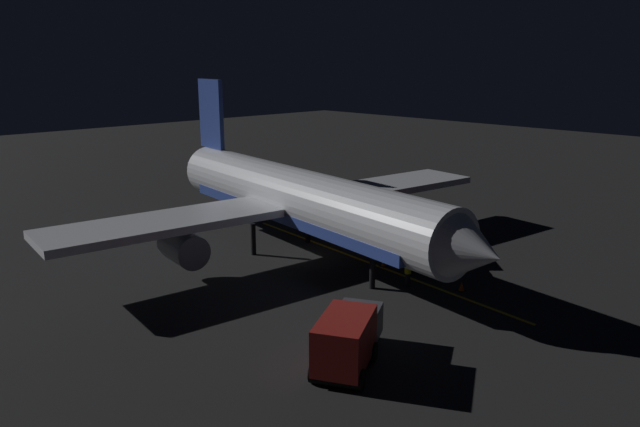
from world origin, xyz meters
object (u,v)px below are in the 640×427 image
traffic_cone_near_left (462,287)px  baggage_truck (348,339)px  airliner (295,199)px  traffic_cone_near_right (384,263)px  catering_truck (417,239)px  ground_crew_worker (408,273)px

traffic_cone_near_left → baggage_truck: bearing=7.5°
airliner → baggage_truck: size_ratio=5.95×
airliner → traffic_cone_near_right: 7.54m
catering_truck → airliner: bearing=-47.0°
traffic_cone_near_left → traffic_cone_near_right: size_ratio=1.00×
airliner → traffic_cone_near_left: size_ratio=62.85×
catering_truck → ground_crew_worker: catering_truck is taller
baggage_truck → traffic_cone_near_left: baggage_truck is taller
traffic_cone_near_right → traffic_cone_near_left: bearing=89.8°
airliner → traffic_cone_near_left: 12.90m
traffic_cone_near_left → traffic_cone_near_right: 6.10m
airliner → traffic_cone_near_right: bearing=113.7°
airliner → traffic_cone_near_left: airliner is taller
airliner → catering_truck: airliner is taller
airliner → ground_crew_worker: 9.93m
catering_truck → traffic_cone_near_left: (3.21, 5.82, -1.04)m
airliner → ground_crew_worker: size_ratio=19.87×
ground_crew_worker → traffic_cone_near_right: ground_crew_worker is taller
traffic_cone_near_right → ground_crew_worker: bearing=62.2°
baggage_truck → catering_truck: size_ratio=0.96×
ground_crew_worker → traffic_cone_near_left: bearing=123.5°
airliner → baggage_truck: airliner is taller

